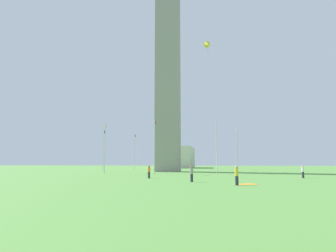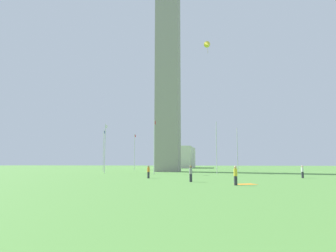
% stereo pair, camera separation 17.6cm
% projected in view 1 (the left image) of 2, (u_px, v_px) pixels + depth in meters
% --- Properties ---
extents(ground_plane, '(260.00, 260.00, 0.00)m').
position_uv_depth(ground_plane, '(168.00, 172.00, 65.97)').
color(ground_plane, '#548C3D').
extents(obelisk_monument, '(5.15, 5.15, 46.85)m').
position_uv_depth(obelisk_monument, '(168.00, 68.00, 68.79)').
color(obelisk_monument, gray).
rests_on(obelisk_monument, ground).
extents(flagpole_n, '(1.12, 0.14, 9.43)m').
position_uv_depth(flagpole_n, '(177.00, 151.00, 81.34)').
color(flagpole_n, silver).
rests_on(flagpole_n, ground).
extents(flagpole_ne, '(1.12, 0.14, 9.43)m').
position_uv_depth(flagpole_ne, '(134.00, 150.00, 78.68)').
color(flagpole_ne, silver).
rests_on(flagpole_ne, ground).
extents(flagpole_e, '(1.12, 0.14, 9.43)m').
position_uv_depth(flagpole_e, '(103.00, 149.00, 68.96)').
color(flagpole_e, silver).
rests_on(flagpole_e, ground).
extents(flagpole_se, '(1.12, 0.14, 9.43)m').
position_uv_depth(flagpole_se, '(105.00, 146.00, 57.88)').
color(flagpole_se, silver).
rests_on(flagpole_se, ground).
extents(flagpole_s, '(1.12, 0.14, 9.43)m').
position_uv_depth(flagpole_s, '(154.00, 144.00, 51.93)').
color(flagpole_s, silver).
rests_on(flagpole_s, ground).
extents(flagpole_sw, '(1.12, 0.14, 9.43)m').
position_uv_depth(flagpole_sw, '(217.00, 145.00, 54.59)').
color(flagpole_sw, silver).
rests_on(flagpole_sw, ground).
extents(flagpole_w, '(1.12, 0.14, 9.43)m').
position_uv_depth(flagpole_w, '(237.00, 148.00, 64.31)').
color(flagpole_w, silver).
rests_on(flagpole_w, ground).
extents(flagpole_nw, '(1.12, 0.14, 9.43)m').
position_uv_depth(flagpole_nw, '(216.00, 150.00, 75.39)').
color(flagpole_nw, silver).
rests_on(flagpole_nw, ground).
extents(person_yellow_shirt, '(0.32, 0.32, 1.69)m').
position_uv_depth(person_yellow_shirt, '(237.00, 176.00, 26.36)').
color(person_yellow_shirt, '#2D2D38').
rests_on(person_yellow_shirt, ground).
extents(person_gray_shirt, '(0.32, 0.32, 1.67)m').
position_uv_depth(person_gray_shirt, '(192.00, 174.00, 31.00)').
color(person_gray_shirt, '#2D2D38').
rests_on(person_gray_shirt, ground).
extents(person_white_shirt, '(0.32, 0.32, 1.60)m').
position_uv_depth(person_white_shirt, '(303.00, 172.00, 38.53)').
color(person_white_shirt, '#2D2D38').
rests_on(person_white_shirt, ground).
extents(person_orange_shirt, '(0.32, 0.32, 1.61)m').
position_uv_depth(person_orange_shirt, '(149.00, 172.00, 37.93)').
color(person_orange_shirt, '#2D2D38').
rests_on(person_orange_shirt, ground).
extents(kite_yellow_delta, '(1.92, 1.69, 2.65)m').
position_uv_depth(kite_yellow_delta, '(208.00, 45.00, 60.83)').
color(kite_yellow_delta, yellow).
extents(distant_building, '(22.25, 11.35, 7.74)m').
position_uv_depth(distant_building, '(178.00, 157.00, 114.32)').
color(distant_building, beige).
rests_on(distant_building, ground).
extents(picnic_blanket_near_first_person, '(2.00, 2.21, 0.01)m').
position_uv_depth(picnic_blanket_near_first_person, '(247.00, 184.00, 27.59)').
color(picnic_blanket_near_first_person, orange).
rests_on(picnic_blanket_near_first_person, ground).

